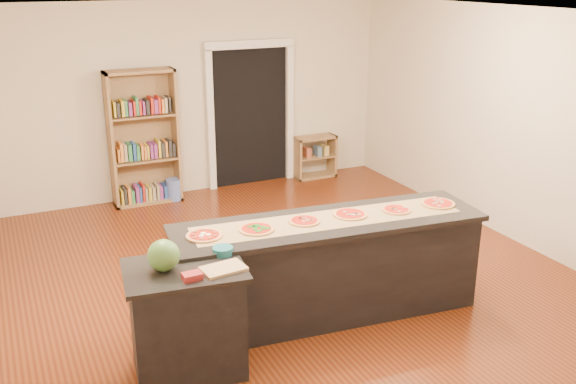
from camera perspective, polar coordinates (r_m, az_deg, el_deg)
name	(u,v)px	position (r m, az deg, el deg)	size (l,w,h in m)	color
room	(297,160)	(6.37, 0.77, 2.87)	(6.00, 7.00, 2.80)	beige
doorway	(250,108)	(9.85, -3.37, 7.50)	(1.40, 0.09, 2.21)	black
kitchen_island	(328,267)	(6.19, 3.57, -6.69)	(2.96, 0.80, 0.98)	black
side_counter	(187,320)	(5.41, -8.97, -11.16)	(0.96, 0.70, 0.94)	black
bookshelf	(144,138)	(9.25, -12.70, 4.71)	(0.95, 0.34, 1.90)	olive
low_shelf	(315,157)	(10.34, 2.40, 3.15)	(0.68, 0.29, 0.68)	olive
waste_bin	(174,189)	(9.48, -10.07, 0.23)	(0.22, 0.22, 0.32)	#5872C4
kraft_paper	(329,220)	(6.00, 3.63, -2.47)	(2.57, 0.46, 0.00)	olive
watermelon	(164,255)	(5.13, -11.00, -5.55)	(0.25, 0.25, 0.25)	#144214
cutting_board	(223,269)	(5.11, -5.76, -6.80)	(0.34, 0.23, 0.02)	tan
package_red	(192,276)	(4.99, -8.53, -7.41)	(0.15, 0.11, 0.05)	maroon
package_teal	(223,251)	(5.37, -5.82, -5.22)	(0.17, 0.17, 0.06)	#195966
pizza_a	(204,235)	(5.66, -7.45, -3.85)	(0.32, 0.32, 0.02)	tan
pizza_b	(257,229)	(5.75, -2.82, -3.30)	(0.31, 0.31, 0.02)	tan
pizza_c	(304,221)	(5.93, 1.46, -2.59)	(0.30, 0.30, 0.02)	tan
pizza_d	(350,214)	(6.12, 5.55, -1.97)	(0.31, 0.31, 0.02)	tan
pizza_e	(396,210)	(6.29, 9.61, -1.55)	(0.28, 0.28, 0.02)	tan
pizza_f	(438,203)	(6.54, 13.18, -1.00)	(0.33, 0.33, 0.02)	tan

